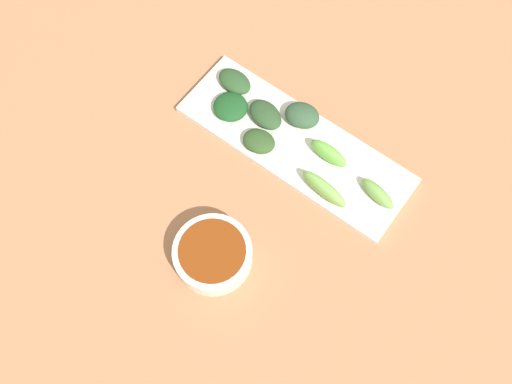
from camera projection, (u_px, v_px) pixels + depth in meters
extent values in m
cube|color=#A56F4A|center=(273.00, 188.00, 0.94)|extent=(2.10, 2.10, 0.02)
cylinder|color=silver|center=(213.00, 255.00, 0.86)|extent=(0.12, 0.12, 0.04)
cylinder|color=#732D09|center=(213.00, 253.00, 0.86)|extent=(0.10, 0.10, 0.03)
cube|color=silver|center=(295.00, 144.00, 0.95)|extent=(0.13, 0.39, 0.01)
ellipsoid|color=#69B343|center=(329.00, 153.00, 0.92)|extent=(0.03, 0.07, 0.03)
ellipsoid|color=#70A34B|center=(378.00, 194.00, 0.90)|extent=(0.03, 0.07, 0.02)
ellipsoid|color=#79B450|center=(324.00, 189.00, 0.90)|extent=(0.03, 0.09, 0.03)
ellipsoid|color=#284525|center=(265.00, 115.00, 0.96)|extent=(0.06, 0.07, 0.02)
ellipsoid|color=#2C4921|center=(259.00, 141.00, 0.94)|extent=(0.05, 0.06, 0.02)
ellipsoid|color=#19481E|center=(231.00, 107.00, 0.96)|extent=(0.06, 0.07, 0.02)
ellipsoid|color=#284824|center=(235.00, 81.00, 0.98)|extent=(0.05, 0.06, 0.02)
ellipsoid|color=#2E4C31|center=(302.00, 115.00, 0.95)|extent=(0.06, 0.07, 0.03)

